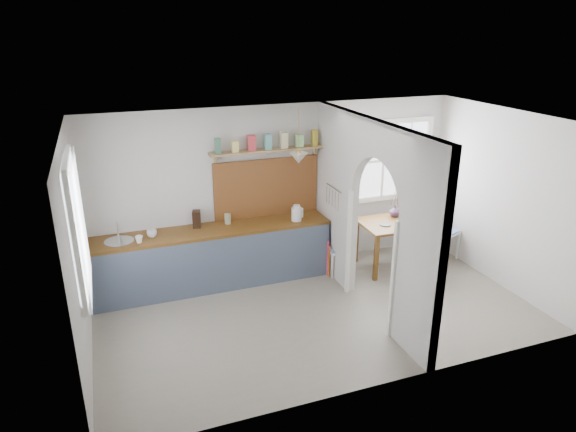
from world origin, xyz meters
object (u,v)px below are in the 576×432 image
object	(u,v)px
chair_right	(442,230)
vase	(395,211)
kettle	(297,213)
dining_table	(397,244)
chair_left	(340,248)

from	to	relation	value
chair_right	vase	xyz separation A→B (m)	(-0.78, 0.23, 0.36)
kettle	vase	bearing A→B (deg)	22.04
dining_table	kettle	distance (m)	1.77
chair_left	vase	world-z (taller)	vase
dining_table	chair_left	distance (m)	0.97
kettle	dining_table	bearing A→B (deg)	14.11
chair_left	chair_right	bearing A→B (deg)	96.53
dining_table	vase	bearing A→B (deg)	78.88
chair_right	vase	bearing A→B (deg)	53.09
chair_left	chair_right	size ratio (longest dim) A/B	0.86
chair_left	dining_table	bearing A→B (deg)	94.11
dining_table	chair_right	distance (m)	0.84
kettle	vase	world-z (taller)	kettle
chair_right	vase	distance (m)	0.89
dining_table	kettle	xyz separation A→B (m)	(-1.63, 0.29, 0.64)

